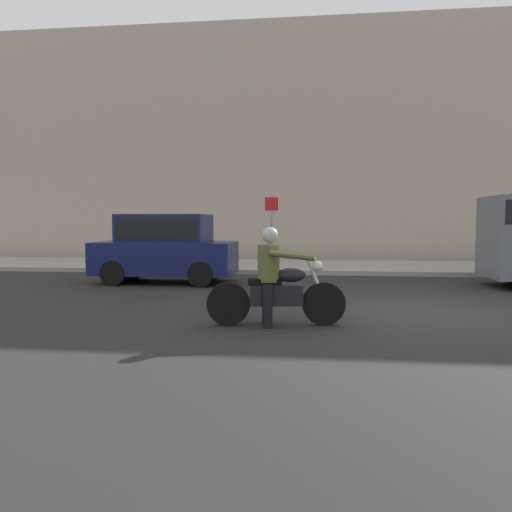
{
  "coord_description": "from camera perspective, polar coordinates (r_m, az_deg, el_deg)",
  "views": [
    {
      "loc": [
        -1.86,
        -9.44,
        1.63
      ],
      "look_at": [
        -2.96,
        -0.49,
        1.01
      ],
      "focal_mm": 35.66,
      "sensor_mm": 36.0,
      "label": 1
    }
  ],
  "objects": [
    {
      "name": "street_sign_post",
      "position": [
        16.86,
        1.75,
        3.67
      ],
      "size": [
        0.44,
        0.08,
        2.3
      ],
      "color": "gray",
      "rests_on": "sidewalk_slab"
    },
    {
      "name": "building_facade",
      "position": [
        21.15,
        12.26,
        12.32
      ],
      "size": [
        40.0,
        1.4,
        9.47
      ],
      "primitive_type": "cube",
      "color": "#B7A893",
      "rests_on": "ground_plane"
    },
    {
      "name": "ground_plane",
      "position": [
        9.76,
        17.98,
        -5.86
      ],
      "size": [
        80.0,
        80.0,
        0.0
      ],
      "primitive_type": "plane",
      "color": "#252525"
    },
    {
      "name": "sidewalk_slab",
      "position": [
        17.6,
        13.04,
        -1.22
      ],
      "size": [
        40.0,
        4.4,
        0.14
      ],
      "primitive_type": "cube",
      "color": "#99968E",
      "rests_on": "ground_plane"
    },
    {
      "name": "motorcycle_with_rider_olive",
      "position": [
        7.93,
        2.2,
        -3.29
      ],
      "size": [
        2.17,
        0.73,
        1.54
      ],
      "color": "black",
      "rests_on": "ground_plane"
    },
    {
      "name": "parked_hatchback_navy",
      "position": [
        13.57,
        -10.12,
        0.93
      ],
      "size": [
        3.63,
        1.76,
        1.8
      ],
      "color": "#11194C",
      "rests_on": "ground_plane"
    }
  ]
}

